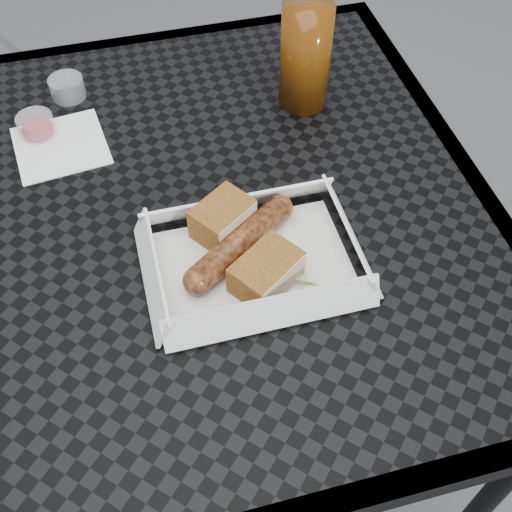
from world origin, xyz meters
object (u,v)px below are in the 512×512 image
at_px(bratwurst, 240,243).
at_px(patio_table, 183,249).
at_px(food_tray, 254,264).
at_px(drink_glass, 305,56).

bearing_deg(bratwurst, patio_table, 124.85).
relative_size(food_tray, bratwurst, 1.45).
relative_size(bratwurst, drink_glass, 1.00).
xyz_separation_m(bratwurst, drink_glass, (0.16, 0.26, 0.06)).
bearing_deg(food_tray, patio_table, 123.62).
bearing_deg(food_tray, bratwurst, 118.05).
bearing_deg(drink_glass, patio_table, -141.86).
xyz_separation_m(patio_table, drink_glass, (0.22, 0.17, 0.15)).
relative_size(patio_table, bratwurst, 5.27).
relative_size(patio_table, drink_glass, 5.26).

